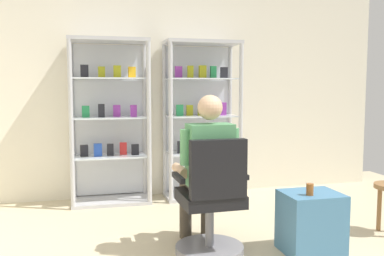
{
  "coord_description": "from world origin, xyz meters",
  "views": [
    {
      "loc": [
        -0.79,
        -2.25,
        1.35
      ],
      "look_at": [
        0.07,
        1.27,
        1.0
      ],
      "focal_mm": 39.59,
      "sensor_mm": 36.0,
      "label": 1
    }
  ],
  "objects_px": {
    "display_cabinet_left": "(110,121)",
    "display_cabinet_right": "(201,118)",
    "storage_crate": "(311,222)",
    "tea_glass": "(310,189)",
    "seated_shopkeeper": "(206,165)",
    "office_chair": "(212,208)"
  },
  "relations": [
    {
      "from": "display_cabinet_left",
      "to": "display_cabinet_right",
      "type": "height_order",
      "value": "same"
    },
    {
      "from": "seated_shopkeeper",
      "to": "display_cabinet_right",
      "type": "bearing_deg",
      "value": 76.48
    },
    {
      "from": "storage_crate",
      "to": "tea_glass",
      "type": "relative_size",
      "value": 5.26
    },
    {
      "from": "display_cabinet_right",
      "to": "tea_glass",
      "type": "bearing_deg",
      "value": -80.23
    },
    {
      "from": "tea_glass",
      "to": "display_cabinet_right",
      "type": "bearing_deg",
      "value": 99.77
    },
    {
      "from": "display_cabinet_left",
      "to": "storage_crate",
      "type": "xyz_separation_m",
      "value": [
        1.51,
        -1.97,
        -0.71
      ]
    },
    {
      "from": "office_chair",
      "to": "storage_crate",
      "type": "distance_m",
      "value": 0.83
    },
    {
      "from": "display_cabinet_left",
      "to": "tea_glass",
      "type": "xyz_separation_m",
      "value": [
        1.45,
        -2.04,
        -0.42
      ]
    },
    {
      "from": "display_cabinet_left",
      "to": "office_chair",
      "type": "distance_m",
      "value": 2.06
    },
    {
      "from": "display_cabinet_left",
      "to": "display_cabinet_right",
      "type": "distance_m",
      "value": 1.1
    },
    {
      "from": "display_cabinet_left",
      "to": "seated_shopkeeper",
      "type": "bearing_deg",
      "value": -67.57
    },
    {
      "from": "display_cabinet_right",
      "to": "office_chair",
      "type": "height_order",
      "value": "display_cabinet_right"
    },
    {
      "from": "storage_crate",
      "to": "seated_shopkeeper",
      "type": "bearing_deg",
      "value": 160.54
    },
    {
      "from": "seated_shopkeeper",
      "to": "storage_crate",
      "type": "xyz_separation_m",
      "value": [
        0.81,
        -0.29,
        -0.46
      ]
    },
    {
      "from": "storage_crate",
      "to": "office_chair",
      "type": "bearing_deg",
      "value": 171.29
    },
    {
      "from": "display_cabinet_left",
      "to": "seated_shopkeeper",
      "type": "height_order",
      "value": "display_cabinet_left"
    },
    {
      "from": "seated_shopkeeper",
      "to": "storage_crate",
      "type": "relative_size",
      "value": 2.6
    },
    {
      "from": "display_cabinet_left",
      "to": "display_cabinet_right",
      "type": "bearing_deg",
      "value": -0.01
    },
    {
      "from": "display_cabinet_left",
      "to": "storage_crate",
      "type": "relative_size",
      "value": 3.83
    },
    {
      "from": "seated_shopkeeper",
      "to": "tea_glass",
      "type": "distance_m",
      "value": 0.85
    },
    {
      "from": "display_cabinet_right",
      "to": "office_chair",
      "type": "bearing_deg",
      "value": -102.25
    },
    {
      "from": "office_chair",
      "to": "storage_crate",
      "type": "height_order",
      "value": "office_chair"
    }
  ]
}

